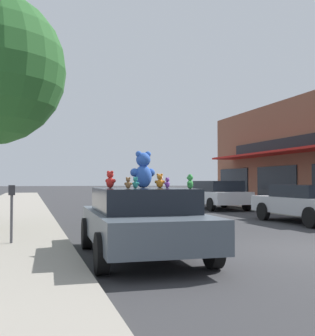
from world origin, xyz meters
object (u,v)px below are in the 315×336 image
teddy_bear_orange (160,181)px  teddy_bear_brown (128,183)px  plush_art_car (142,220)px  teddy_bear_red (110,180)px  teddy_bear_giant (143,170)px  teddy_bear_purple (167,183)px  parked_car_far_center (309,202)px  parked_car_far_right (218,194)px  parking_meter (12,206)px  teddy_bear_green (190,182)px  teddy_bear_teal (135,183)px  teddy_bear_white (161,182)px

teddy_bear_orange → teddy_bear_brown: bearing=59.8°
plush_art_car → teddy_bear_red: size_ratio=12.57×
teddy_bear_giant → teddy_bear_brown: size_ratio=3.51×
teddy_bear_orange → teddy_bear_purple: bearing=-165.4°
parked_car_far_center → parked_car_far_right: bearing=90.0°
parking_meter → teddy_bear_brown: bearing=-44.0°
teddy_bear_green → teddy_bear_purple: bearing=-145.7°
teddy_bear_teal → teddy_bear_purple: (0.79, 0.45, -0.00)m
parked_car_far_center → teddy_bear_purple: bearing=-146.7°
plush_art_car → parked_car_far_right: parked_car_far_right is taller
plush_art_car → teddy_bear_giant: size_ratio=5.79×
teddy_bear_green → teddy_bear_teal: bearing=-103.2°
parked_car_far_center → parking_meter: bearing=-163.4°
teddy_bear_teal → parking_meter: bearing=8.2°
teddy_bear_white → parking_meter: teddy_bear_white is taller
parked_car_far_right → parking_meter: bearing=-133.2°
teddy_bear_giant → parked_car_far_right: 14.09m
plush_art_car → teddy_bear_red: 1.02m
teddy_bear_giant → parked_car_far_center: teddy_bear_giant is taller
teddy_bear_purple → teddy_bear_red: teddy_bear_red is taller
teddy_bear_teal → teddy_bear_orange: teddy_bear_orange is taller
plush_art_car → parked_car_far_center: size_ratio=0.96×
teddy_bear_brown → teddy_bear_green: bearing=173.5°
teddy_bear_green → teddy_bear_giant: bearing=-125.7°
plush_art_car → teddy_bear_green: 1.39m
teddy_bear_teal → parking_meter: size_ratio=0.18×
teddy_bear_teal → teddy_bear_orange: (0.63, 0.48, 0.04)m
plush_art_car → teddy_bear_giant: 1.05m
teddy_bear_giant → teddy_bear_green: bearing=98.1°
plush_art_car → teddy_bear_green: (0.62, -1.00, 0.74)m
teddy_bear_green → teddy_bear_purple: 1.31m
teddy_bear_giant → teddy_bear_red: bearing=-9.6°
teddy_bear_brown → teddy_bear_purple: teddy_bear_purple is taller
teddy_bear_giant → teddy_bear_red: size_ratio=2.17×
plush_art_car → teddy_bear_purple: (0.63, 0.31, 0.72)m
teddy_bear_orange → teddy_bear_giant: bearing=17.4°
teddy_bear_green → parked_car_far_center: size_ratio=0.06×
teddy_bear_purple → teddy_bear_teal: bearing=-2.1°
teddy_bear_purple → parking_meter: size_ratio=0.17×
teddy_bear_orange → parking_meter: (-2.95, 1.49, -0.55)m
teddy_bear_green → parked_car_far_right: bearing=-172.3°
teddy_bear_white → teddy_bear_giant: bearing=81.1°
teddy_bear_orange → parked_car_far_right: size_ratio=0.07×
plush_art_car → teddy_bear_white: (0.54, 0.49, 0.74)m
teddy_bear_purple → parked_car_far_center: (6.80, 4.47, -0.71)m
teddy_bear_red → teddy_bear_giant: bearing=-126.0°
teddy_bear_green → plush_art_car: bearing=-113.6°
teddy_bear_giant → teddy_bear_orange: 0.41m
teddy_bear_teal → teddy_bear_purple: 0.91m
teddy_bear_green → teddy_bear_red: bearing=-104.2°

